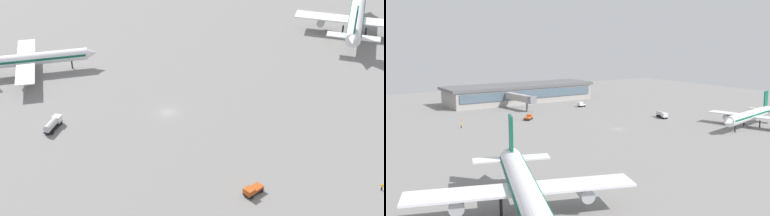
% 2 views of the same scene
% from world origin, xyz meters
% --- Properties ---
extents(ground, '(288.00, 288.00, 0.00)m').
position_xyz_m(ground, '(0.00, 0.00, 0.00)').
color(ground, gray).
extents(airplane_at_gate, '(37.89, 30.83, 11.63)m').
position_xyz_m(airplane_at_gate, '(-40.02, 23.57, 4.23)').
color(airplane_at_gate, white).
rests_on(airplane_at_gate, ground).
extents(airplane_taxiing, '(39.85, 48.49, 15.22)m').
position_xyz_m(airplane_taxiing, '(62.27, 51.01, 5.53)').
color(airplane_taxiing, white).
rests_on(airplane_taxiing, ground).
extents(pushback_tractor, '(4.56, 4.34, 1.90)m').
position_xyz_m(pushback_tractor, '(17.73, -32.64, 0.97)').
color(pushback_tractor, black).
rests_on(pushback_tractor, ground).
extents(fuel_truck, '(3.58, 6.58, 2.50)m').
position_xyz_m(fuel_truck, '(-27.70, -7.00, 1.39)').
color(fuel_truck, black).
rests_on(fuel_truck, ground).
extents(ground_crew_worker, '(0.52, 0.52, 1.67)m').
position_xyz_m(ground_crew_worker, '(44.46, -32.01, 0.85)').
color(ground_crew_worker, '#1E2338').
rests_on(ground_crew_worker, ground).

